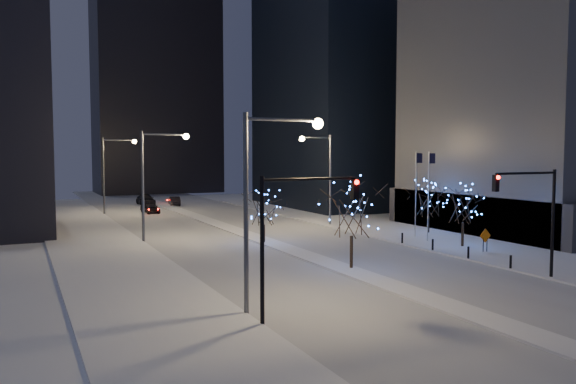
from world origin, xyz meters
TOP-DOWN VIEW (x-y plane):
  - ground at (0.00, 0.00)m, footprint 160.00×160.00m
  - road at (0.00, 35.00)m, footprint 20.00×130.00m
  - median at (0.00, 30.00)m, footprint 2.00×80.00m
  - east_sidewalk at (15.00, 20.00)m, footprint 10.00×90.00m
  - west_sidewalk at (-14.00, 20.00)m, footprint 8.00×90.00m
  - midrise_block at (34.00, 18.00)m, footprint 30.00×22.00m
  - plinth at (34.00, 18.00)m, footprint 30.00×24.00m
  - horizon_block at (6.00, 92.00)m, footprint 24.00×14.00m
  - street_lamp_w_near at (-8.94, 2.00)m, footprint 4.40×0.56m
  - street_lamp_w_mid at (-8.94, 27.00)m, footprint 4.40×0.56m
  - street_lamp_w_far at (-8.94, 52.00)m, footprint 4.40×0.56m
  - street_lamp_east at (10.08, 30.00)m, footprint 3.90×0.56m
  - traffic_signal_west at (-8.44, -0.00)m, footprint 5.26×0.43m
  - traffic_signal_east at (8.94, 1.00)m, footprint 5.26×0.43m
  - flagpoles at (13.37, 17.25)m, footprint 1.35×2.60m
  - bollards at (10.20, 10.00)m, footprint 0.16×12.16m
  - car_near at (-4.19, 51.50)m, footprint 2.14×4.35m
  - car_mid at (1.50, 60.95)m, footprint 2.08×4.40m
  - car_far at (-2.21, 64.12)m, footprint 2.24×5.47m
  - holiday_tree_median_near at (0.50, 8.96)m, footprint 5.04×5.04m
  - holiday_tree_median_far at (-0.50, 21.83)m, footprint 3.98×3.98m
  - holiday_tree_plaza_near at (13.80, 12.46)m, footprint 5.34×5.34m
  - holiday_tree_plaza_far at (16.63, 20.25)m, footprint 5.71×5.71m
  - construction_sign at (13.49, 9.60)m, footprint 1.13×0.06m

SIDE VIEW (x-z plane):
  - ground at x=0.00m, z-range 0.00..0.00m
  - road at x=0.00m, z-range 0.00..0.02m
  - median at x=0.00m, z-range 0.00..0.15m
  - east_sidewalk at x=15.00m, z-range 0.00..0.15m
  - west_sidewalk at x=-14.00m, z-range 0.00..0.15m
  - bollards at x=10.20m, z-range 0.15..1.05m
  - car_mid at x=1.50m, z-range 0.00..1.39m
  - car_near at x=-4.19m, z-range 0.00..1.43m
  - car_far at x=-2.21m, z-range 0.00..1.58m
  - construction_sign at x=13.49m, z-range 0.34..2.20m
  - plinth at x=34.00m, z-range 0.00..4.00m
  - holiday_tree_median_far at x=-0.50m, z-range 0.78..5.37m
  - holiday_tree_plaza_far at x=16.63m, z-range 0.79..5.97m
  - holiday_tree_plaza_near at x=13.80m, z-range 0.99..6.43m
  - holiday_tree_median_near at x=0.50m, z-range 1.07..7.26m
  - traffic_signal_west at x=-8.44m, z-range 1.26..8.26m
  - traffic_signal_east at x=8.94m, z-range 1.26..8.26m
  - flagpoles at x=13.37m, z-range 0.80..8.80m
  - street_lamp_east at x=10.08m, z-range 1.45..11.45m
  - street_lamp_w_near at x=-8.94m, z-range 1.50..11.50m
  - street_lamp_w_mid at x=-8.94m, z-range 1.50..11.50m
  - street_lamp_w_far at x=-8.94m, z-range 1.50..11.50m
  - midrise_block at x=34.00m, z-range 0.00..30.00m
  - horizon_block at x=6.00m, z-range 0.00..42.00m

